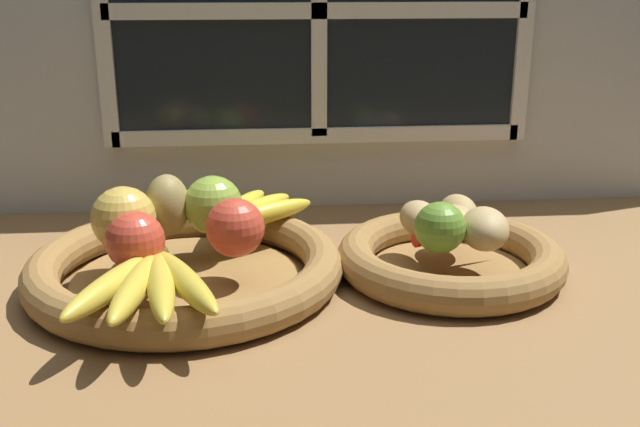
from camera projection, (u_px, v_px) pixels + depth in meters
ground_plane at (338, 283)px, 94.37cm from camera, size 140.00×90.00×3.00cm
back_wall at (318, 31)px, 113.42cm from camera, size 140.00×4.60×55.00cm
fruit_bowl_left at (186, 268)px, 89.95cm from camera, size 38.40×38.40×4.60cm
fruit_bowl_right at (450, 259)px, 92.73cm from camera, size 28.57×28.57×4.60cm
apple_red_front at (135, 241)px, 82.17cm from camera, size 6.66×6.66×6.66cm
apple_golden_left at (124, 218)px, 88.00cm from camera, size 7.71×7.71×7.71cm
apple_red_right at (235, 228)px, 85.99cm from camera, size 6.95×6.95×6.95cm
apple_green_back at (213, 205)px, 93.42cm from camera, size 7.50×7.50×7.50cm
pear_brown at (167, 205)px, 92.74cm from camera, size 6.68×7.33×7.89cm
banana_bunch_front at (149, 283)px, 75.89cm from camera, size 16.81×19.19×2.80cm
banana_bunch_back at (245, 210)px, 99.26cm from camera, size 14.98×17.00×2.69cm
potato_back at (458, 212)px, 95.48cm from camera, size 4.96×7.15×4.49cm
potato_large at (452, 223)px, 91.26cm from camera, size 8.44×8.44×4.54cm
potato_oblong at (420, 218)px, 93.59cm from camera, size 5.37×7.67×4.24cm
potato_small at (484, 229)px, 88.49cm from camera, size 7.03×8.86×5.06cm
lime_near at (440, 227)px, 87.22cm from camera, size 6.16×6.16×6.16cm
chili_pepper at (465, 233)px, 92.13cm from camera, size 14.26×6.33×1.72cm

